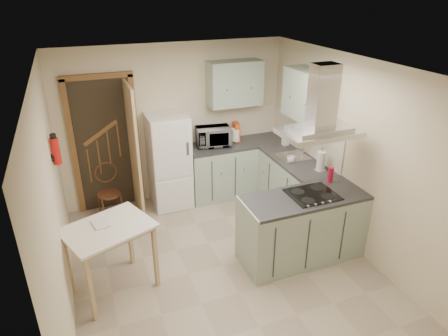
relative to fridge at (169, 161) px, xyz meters
name	(u,v)px	position (x,y,z in m)	size (l,w,h in m)	color
floor	(223,266)	(0.20, -1.80, -0.75)	(4.20, 4.20, 0.00)	tan
ceiling	(222,68)	(0.20, -1.80, 1.75)	(4.20, 4.20, 0.00)	silver
back_wall	(175,124)	(0.20, 0.30, 0.50)	(3.60, 3.60, 0.00)	beige
left_wall	(54,207)	(-1.60, -1.80, 0.50)	(4.20, 4.20, 0.00)	beige
right_wall	(352,156)	(2.00, -1.80, 0.50)	(4.20, 4.20, 0.00)	beige
doorway	(106,145)	(-0.90, 0.27, 0.30)	(1.10, 0.12, 2.10)	brown
fridge	(169,161)	(0.00, 0.00, 0.00)	(0.60, 0.60, 1.50)	white
counter_back	(221,170)	(0.86, 0.00, -0.30)	(1.08, 0.60, 0.90)	#9EB2A0
counter_right	(285,179)	(1.70, -0.68, -0.30)	(0.60, 1.95, 0.90)	#9EB2A0
splashback	(231,123)	(1.16, 0.29, 0.40)	(1.68, 0.02, 0.50)	beige
wall_cabinet_back	(235,83)	(1.15, 0.12, 1.10)	(0.85, 0.35, 0.70)	#9EB2A0
wall_cabinet_right	(309,96)	(1.82, -0.95, 1.10)	(0.35, 0.90, 0.70)	#9EB2A0
peninsula	(302,227)	(1.22, -1.98, -0.30)	(1.55, 0.65, 0.90)	#9EB2A0
hob	(312,194)	(1.32, -1.98, 0.16)	(0.58, 0.50, 0.01)	black
extractor_hood	(319,132)	(1.32, -1.98, 0.97)	(0.90, 0.55, 0.10)	silver
sink	(293,157)	(1.70, -0.85, 0.16)	(0.45, 0.40, 0.01)	silver
fire_extinguisher	(56,151)	(-1.54, -0.90, 0.75)	(0.10, 0.10, 0.32)	#B2140F
drop_leaf_table	(112,259)	(-1.12, -1.73, -0.32)	(0.92, 0.69, 0.86)	#D5B583
bentwood_chair	(109,194)	(-0.96, -0.06, -0.36)	(0.35, 0.35, 0.78)	#4D3519
microwave	(213,137)	(0.75, 0.03, 0.30)	(0.54, 0.36, 0.30)	black
kettle	(235,135)	(1.14, 0.06, 0.27)	(0.16, 0.16, 0.24)	white
cereal_box	(236,132)	(1.17, 0.09, 0.30)	(0.08, 0.21, 0.31)	#C95117
soap_bottle	(286,139)	(1.84, -0.38, 0.25)	(0.09, 0.09, 0.20)	silver
paper_towel	(321,161)	(1.81, -1.41, 0.30)	(0.12, 0.12, 0.29)	silver
cup	(291,159)	(1.57, -1.02, 0.20)	(0.12, 0.12, 0.09)	silver
red_bottle	(331,175)	(1.73, -1.76, 0.25)	(0.07, 0.07, 0.21)	red
book	(93,223)	(-1.27, -1.66, 0.16)	(0.17, 0.23, 0.10)	#9C343E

